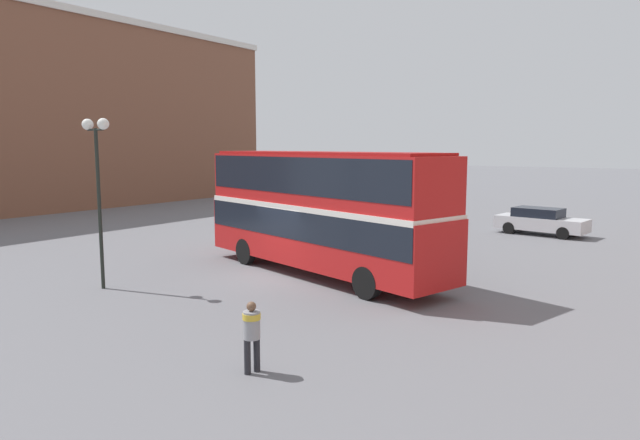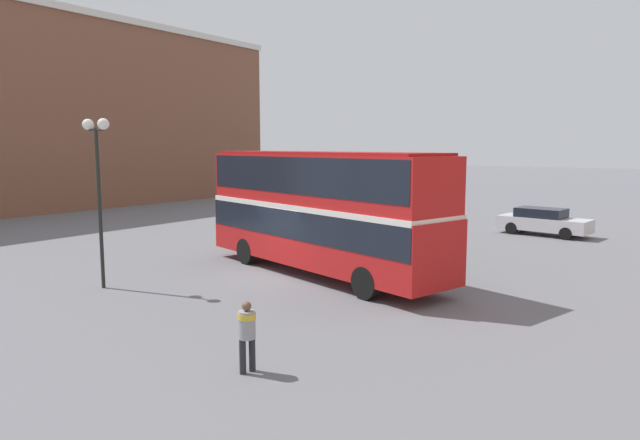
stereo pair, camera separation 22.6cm
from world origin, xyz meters
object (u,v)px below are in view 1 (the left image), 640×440
Objects in this scene: street_lamp_twin_globe at (97,161)px; double_decker_bus at (320,205)px; parked_car_kerb_near at (540,221)px; pedestrian_foreground at (252,329)px.

double_decker_bus is at bearing 50.62° from street_lamp_twin_globe.
parked_car_kerb_near is 0.86× the size of street_lamp_twin_globe.
parked_car_kerb_near is (0.32, 23.16, -0.20)m from pedestrian_foreground.
double_decker_bus is 15.41m from parked_car_kerb_near.
double_decker_bus reaches higher than parked_car_kerb_near.
parked_car_kerb_near is at bearing 89.03° from double_decker_bus.
double_decker_bus is 7.79m from street_lamp_twin_globe.
double_decker_bus is at bearing -48.13° from pedestrian_foreground.
street_lamp_twin_globe is at bearing -113.62° from double_decker_bus.
pedestrian_foreground is (4.09, -8.51, -1.67)m from double_decker_bus.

